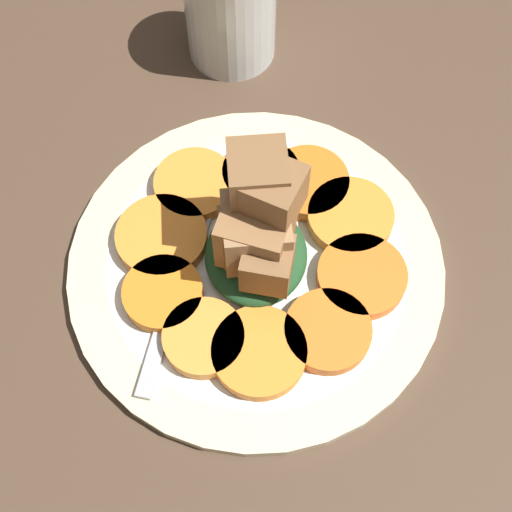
{
  "coord_description": "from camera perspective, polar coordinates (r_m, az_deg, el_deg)",
  "views": [
    {
      "loc": [
        23.56,
        1.22,
        50.45
      ],
      "look_at": [
        0.0,
        0.0,
        4.1
      ],
      "focal_mm": 50.0,
      "sensor_mm": 36.0,
      "label": 1
    }
  ],
  "objects": [
    {
      "name": "carrot_slice_0",
      "position": [
        0.55,
        7.55,
        3.13
      ],
      "size": [
        6.56,
        6.56,
        1.16
      ],
      "primitive_type": "cylinder",
      "color": "orange",
      "rests_on": "plate"
    },
    {
      "name": "carrot_slice_1",
      "position": [
        0.56,
        4.17,
        5.88
      ],
      "size": [
        6.38,
        6.38,
        1.16
      ],
      "primitive_type": "cylinder",
      "color": "orange",
      "rests_on": "plate"
    },
    {
      "name": "fork",
      "position": [
        0.53,
        -6.01,
        -0.95
      ],
      "size": [
        19.04,
        4.82,
        0.4
      ],
      "rotation": [
        0.0,
        0.0,
        -0.17
      ],
      "color": "#B2B2B7",
      "rests_on": "plate"
    },
    {
      "name": "carrot_slice_2",
      "position": [
        0.56,
        -0.06,
        6.6
      ],
      "size": [
        6.07,
        6.07,
        1.16
      ],
      "primitive_type": "cylinder",
      "color": "orange",
      "rests_on": "plate"
    },
    {
      "name": "carrot_slice_9",
      "position": [
        0.52,
        8.45,
        -1.62
      ],
      "size": [
        6.55,
        6.55,
        1.16
      ],
      "primitive_type": "cylinder",
      "color": "orange",
      "rests_on": "plate"
    },
    {
      "name": "carrot_slice_8",
      "position": [
        0.5,
        5.75,
        -6.01
      ],
      "size": [
        6.16,
        6.16,
        1.16
      ],
      "primitive_type": "cylinder",
      "color": "orange",
      "rests_on": "plate"
    },
    {
      "name": "water_glass",
      "position": [
        0.63,
        -2.06,
        19.2
      ],
      "size": [
        7.68,
        7.68,
        9.61
      ],
      "color": "silver",
      "rests_on": "table_slab"
    },
    {
      "name": "carrot_slice_6",
      "position": [
        0.5,
        -4.22,
        -6.55
      ],
      "size": [
        5.76,
        5.76,
        1.16
      ],
      "primitive_type": "cylinder",
      "color": "orange",
      "rests_on": "plate"
    },
    {
      "name": "center_pile",
      "position": [
        0.49,
        0.1,
        1.97
      ],
      "size": [
        8.49,
        7.49,
        10.19
      ],
      "color": "#1E4723",
      "rests_on": "plate"
    },
    {
      "name": "carrot_slice_3",
      "position": [
        0.56,
        -4.92,
        5.71
      ],
      "size": [
        6.33,
        6.33,
        1.16
      ],
      "primitive_type": "cylinder",
      "color": "orange",
      "rests_on": "plate"
    },
    {
      "name": "carrot_slice_7",
      "position": [
        0.5,
        0.25,
        -7.72
      ],
      "size": [
        6.64,
        6.64,
        1.16
      ],
      "primitive_type": "cylinder",
      "color": "orange",
      "rests_on": "plate"
    },
    {
      "name": "carrot_slice_4",
      "position": [
        0.54,
        -7.56,
        1.54
      ],
      "size": [
        6.87,
        6.87,
        1.16
      ],
      "primitive_type": "cylinder",
      "color": "orange",
      "rests_on": "plate"
    },
    {
      "name": "table_slab",
      "position": [
        0.55,
        0.0,
        -1.47
      ],
      "size": [
        120.0,
        120.0,
        2.0
      ],
      "primitive_type": "cube",
      "color": "#4C3828",
      "rests_on": "ground"
    },
    {
      "name": "carrot_slice_5",
      "position": [
        0.52,
        -7.46,
        -3.01
      ],
      "size": [
        5.8,
        5.8,
        1.16
      ],
      "primitive_type": "cylinder",
      "color": "orange",
      "rests_on": "plate"
    },
    {
      "name": "plate",
      "position": [
        0.53,
        0.0,
        -0.77
      ],
      "size": [
        28.09,
        28.09,
        1.05
      ],
      "color": "beige",
      "rests_on": "table_slab"
    }
  ]
}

